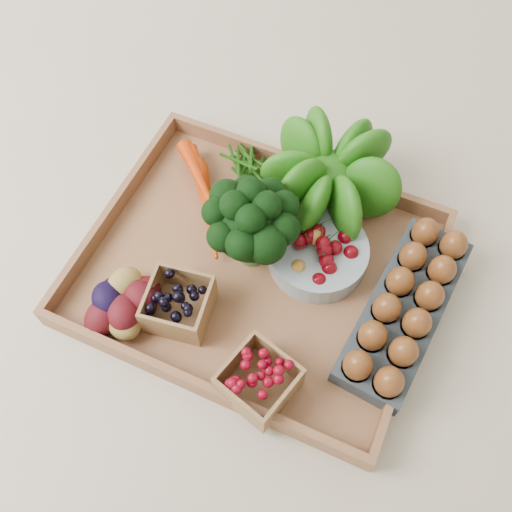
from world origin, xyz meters
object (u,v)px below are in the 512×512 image
at_px(broccoli, 251,236).
at_px(egg_carton, 404,310).
at_px(tray, 256,271).
at_px(cherry_bowl, 318,254).

xyz_separation_m(broccoli, egg_carton, (0.26, -0.00, -0.04)).
xyz_separation_m(tray, broccoli, (-0.02, 0.02, 0.07)).
distance_m(broccoli, egg_carton, 0.27).
bearing_deg(cherry_bowl, tray, -146.41).
height_order(tray, cherry_bowl, cherry_bowl).
distance_m(tray, egg_carton, 0.25).
height_order(broccoli, cherry_bowl, broccoli).
relative_size(broccoli, cherry_bowl, 0.96).
bearing_deg(egg_carton, cherry_bowl, 172.60).
bearing_deg(broccoli, tray, -50.35).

